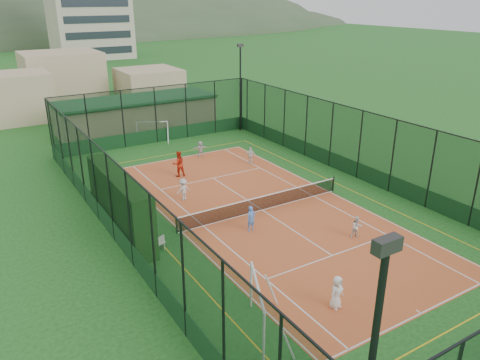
% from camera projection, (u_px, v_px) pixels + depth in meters
% --- Properties ---
extents(ground, '(300.00, 300.00, 0.00)m').
position_uv_depth(ground, '(262.00, 210.00, 29.02)').
color(ground, '#1C521C').
rests_on(ground, ground).
extents(court_slab, '(11.17, 23.97, 0.01)m').
position_uv_depth(court_slab, '(262.00, 210.00, 29.02)').
color(court_slab, '#C1502B').
rests_on(court_slab, ground).
extents(tennis_net, '(11.67, 0.12, 1.06)m').
position_uv_depth(tennis_net, '(262.00, 202.00, 28.82)').
color(tennis_net, black).
rests_on(tennis_net, ground).
extents(perimeter_fence, '(18.12, 34.12, 5.00)m').
position_uv_depth(perimeter_fence, '(263.00, 173.00, 28.10)').
color(perimeter_fence, black).
rests_on(perimeter_fence, ground).
extents(floodlight_ne, '(0.60, 0.26, 8.25)m').
position_uv_depth(floodlight_ne, '(240.00, 88.00, 44.84)').
color(floodlight_ne, black).
rests_on(floodlight_ne, ground).
extents(clubhouse, '(15.20, 7.20, 3.15)m').
position_uv_depth(clubhouse, '(137.00, 114.00, 45.87)').
color(clubhouse, tan).
rests_on(clubhouse, ground).
extents(hedge_left, '(1.19, 7.93, 3.47)m').
position_uv_depth(hedge_left, '(120.00, 204.00, 25.76)').
color(hedge_left, black).
rests_on(hedge_left, ground).
extents(white_bench, '(1.64, 0.90, 0.89)m').
position_uv_depth(white_bench, '(152.00, 246.00, 23.98)').
color(white_bench, white).
rests_on(white_bench, ground).
extents(futsal_goal_near, '(3.49, 2.32, 2.18)m').
position_uv_depth(futsal_goal_near, '(257.00, 309.00, 18.14)').
color(futsal_goal_near, white).
rests_on(futsal_goal_near, ground).
extents(futsal_goal_far, '(2.93, 1.92, 1.84)m').
position_uv_depth(futsal_goal_far, '(153.00, 132.00, 42.27)').
color(futsal_goal_far, white).
rests_on(futsal_goal_far, ground).
extents(child_near_left, '(0.82, 0.62, 1.51)m').
position_uv_depth(child_near_left, '(337.00, 292.00, 19.71)').
color(child_near_left, white).
rests_on(child_near_left, court_slab).
extents(child_near_mid, '(0.59, 0.43, 1.50)m').
position_uv_depth(child_near_mid, '(251.00, 218.00, 26.24)').
color(child_near_mid, '#4F88E2').
rests_on(child_near_mid, court_slab).
extents(child_near_right, '(0.71, 0.62, 1.24)m').
position_uv_depth(child_near_right, '(357.00, 227.00, 25.53)').
color(child_near_right, silver).
rests_on(child_near_right, court_slab).
extents(child_far_left, '(0.99, 0.63, 1.46)m').
position_uv_depth(child_far_left, '(183.00, 189.00, 30.20)').
color(child_far_left, silver).
rests_on(child_far_left, court_slab).
extents(child_far_right, '(0.85, 0.58, 1.34)m').
position_uv_depth(child_far_right, '(251.00, 155.00, 36.83)').
color(child_far_right, white).
rests_on(child_far_right, court_slab).
extents(child_far_back, '(1.25, 0.52, 1.30)m').
position_uv_depth(child_far_back, '(200.00, 149.00, 38.44)').
color(child_far_back, silver).
rests_on(child_far_back, court_slab).
extents(coach, '(0.98, 0.80, 1.91)m').
position_uv_depth(coach, '(179.00, 164.00, 34.14)').
color(coach, red).
rests_on(coach, court_slab).
extents(tennis_balls, '(3.19, 1.29, 0.07)m').
position_uv_depth(tennis_balls, '(233.00, 208.00, 29.27)').
color(tennis_balls, '#CCE033').
rests_on(tennis_balls, court_slab).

